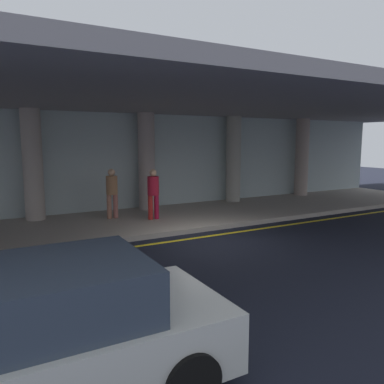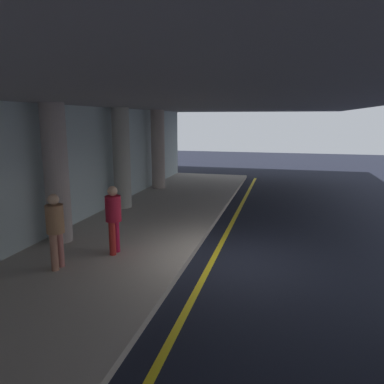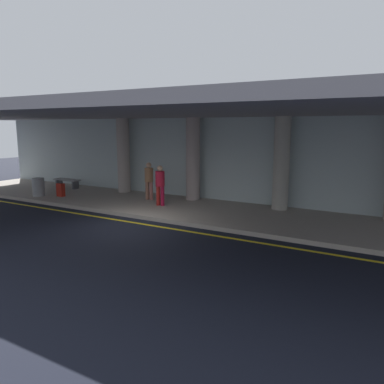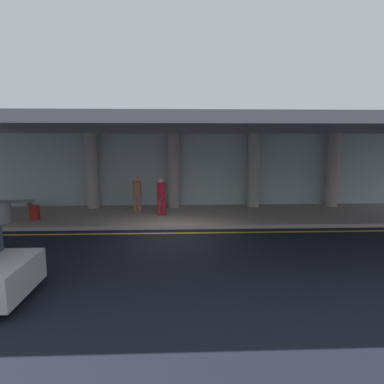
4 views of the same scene
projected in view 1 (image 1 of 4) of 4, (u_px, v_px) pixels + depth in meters
The scene contains 12 objects.
ground_plane at pixel (211, 241), 10.35m from camera, with size 60.00×60.00×0.00m, color black.
sidewalk at pixel (165, 218), 13.03m from camera, with size 26.00×4.20×0.15m, color #A1968A.
lane_stripe_yellow at pixel (202, 237), 10.78m from camera, with size 26.00×0.14×0.01m, color yellow.
support_column_far_left at pixel (33, 165), 12.25m from camera, with size 0.63×0.63×3.65m, color #A4978F.
support_column_left_mid at pixel (147, 162), 14.15m from camera, with size 0.63×0.63×3.65m, color #9F8F8A.
support_column_center at pixel (233, 159), 16.06m from camera, with size 0.63×0.63×3.65m, color #9C978D.
support_column_right_mid at pixel (302, 157), 17.96m from camera, with size 0.63×0.63×3.65m, color #A79389.
ceiling_overhang at pixel (170, 104), 12.07m from camera, with size 28.00×13.20×0.30m, color gray.
terminal_back_wall at pixel (140, 163), 14.74m from camera, with size 26.00×0.30×3.80m, color #A8B7B9.
car_silver at pixel (40, 339), 3.88m from camera, with size 4.10×1.92×1.50m.
traveler_with_luggage at pixel (112, 190), 12.56m from camera, with size 0.38×0.38×1.68m.
person_waiting_for_ride at pixel (153, 191), 12.42m from camera, with size 0.38×0.38×1.68m.
Camera 1 is at (-5.30, -8.58, 2.76)m, focal length 34.95 mm.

